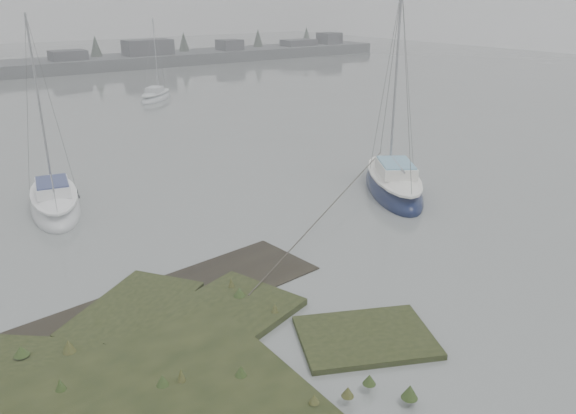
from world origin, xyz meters
The scene contains 5 objects.
ground centered at (0.00, 30.00, 0.00)m, with size 160.00×160.00×0.00m, color slate.
far_shoreline centered at (26.84, 61.90, 0.85)m, with size 60.00×8.00×4.15m.
sailboat_main centered at (9.86, 7.67, 0.30)m, with size 5.65×7.01×9.73m.
sailboat_white centered at (-3.62, 14.47, 0.27)m, with size 3.15×6.39×8.63m.
sailboat_far_b centered at (10.73, 37.23, 0.23)m, with size 4.90×4.91×7.36m.
Camera 1 is at (-8.62, -9.67, 8.64)m, focal length 35.00 mm.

